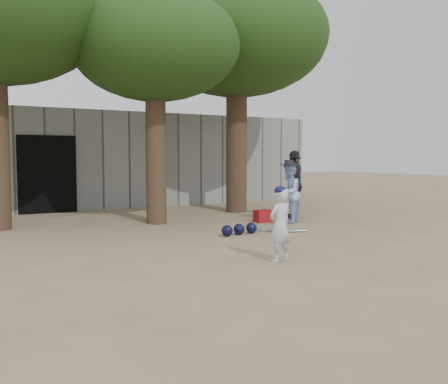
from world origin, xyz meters
TOP-DOWN VIEW (x-y plane):
  - ground at (0.00, 0.00)m, footprint 70.00×70.00m
  - boy_player at (0.51, -0.84)m, footprint 0.45×0.33m
  - spectator_blue at (3.41, 2.69)m, footprint 0.89×0.87m
  - spectator_dark at (4.04, 3.26)m, footprint 1.04×1.03m
  - red_bag at (2.94, 3.09)m, footprint 0.45×0.36m
  - back_building at (-0.00, 10.33)m, footprint 16.00×5.24m
  - helmet_row at (1.38, 1.70)m, footprint 0.87×0.31m
  - bat_pile at (2.31, 1.58)m, footprint 0.87×0.77m
  - tree_row at (0.74, 5.02)m, footprint 11.40×5.80m

SIDE VIEW (x-z plane):
  - ground at x=0.00m, z-range 0.00..0.00m
  - bat_pile at x=2.31m, z-range 0.00..0.06m
  - helmet_row at x=1.38m, z-range 0.00..0.23m
  - red_bag at x=2.94m, z-range 0.00..0.30m
  - boy_player at x=0.51m, z-range 0.00..1.12m
  - spectator_blue at x=3.41m, z-range 0.00..1.45m
  - spectator_dark at x=4.04m, z-range 0.00..1.76m
  - back_building at x=0.00m, z-range 0.00..3.00m
  - tree_row at x=0.74m, z-range 1.34..8.03m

